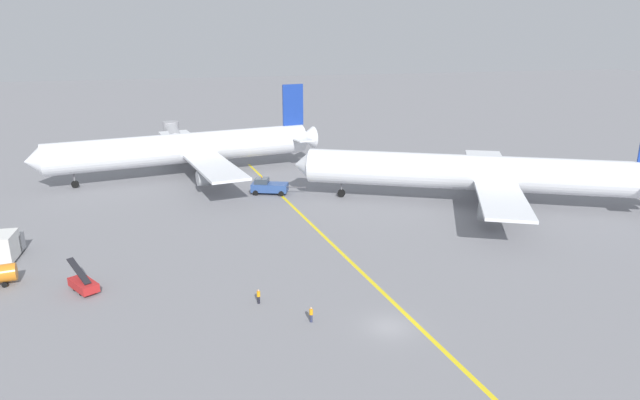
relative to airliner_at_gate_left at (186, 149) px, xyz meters
The scene contains 10 objects.
ground_plane 65.57m from the airliner_at_gate_left, 75.70° to the right, with size 600.00×600.00×0.00m, color gray.
taxiway_stripe 56.53m from the airliner_at_gate_left, 71.36° to the right, with size 0.50×120.00×0.01m, color yellow.
airliner_at_gate_left is the anchor object (origin of this frame).
airliner_being_pushed 54.23m from the airliner_at_gate_left, 34.92° to the right, with size 55.72×40.21×16.79m.
pushback_tug 21.12m from the airliner_at_gate_left, 50.95° to the right, with size 9.24×4.79×3.02m.
gse_belt_loader_portside 49.53m from the airliner_at_gate_left, 105.02° to the right, with size 3.60×4.86×3.02m.
gse_catering_truck_tall 42.65m from the airliner_at_gate_left, 122.60° to the right, with size 2.68×5.95×3.50m.
ground_crew_ramp_agent_by_cones 55.80m from the airliner_at_gate_left, 84.85° to the right, with size 0.36×0.50×1.56m.
ground_crew_marshaller_foreground 61.35m from the airliner_at_gate_left, 81.28° to the right, with size 0.36×0.36×1.57m.
jet_bridge 27.40m from the airliner_at_gate_left, 94.41° to the left, with size 4.41×17.85×5.57m.
Camera 1 is at (-18.43, -43.05, 26.89)m, focal length 30.92 mm.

